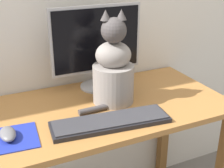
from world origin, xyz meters
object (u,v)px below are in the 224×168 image
cat (113,70)px  monitor (97,45)px  computer_mouse_left (8,134)px  keyboard (111,122)px

cat → monitor: bearing=108.9°
monitor → computer_mouse_left: monitor is taller
computer_mouse_left → cat: 0.50m
keyboard → computer_mouse_left: bearing=176.9°
monitor → cat: cat is taller
keyboard → computer_mouse_left: (-0.38, 0.06, 0.01)m
keyboard → cat: 0.25m
monitor → cat: size_ratio=1.09×
keyboard → cat: (0.09, 0.18, 0.14)m
keyboard → computer_mouse_left: computer_mouse_left is taller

